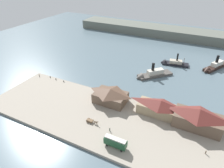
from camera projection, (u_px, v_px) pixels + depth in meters
The scene contains 18 objects.
ground_plane at pixel (122, 94), 103.76m from camera, with size 320.00×320.00×0.00m, color slate.
quay_promenade at pixel (102, 118), 86.62m from camera, with size 110.00×36.00×1.20m, color #9E9384.
seawall_edge at pixel (119, 96), 100.75m from camera, with size 110.00×0.80×1.00m, color gray.
ferry_shed_east_terminal at pixel (110, 95), 93.89m from camera, with size 15.52×10.78×7.26m.
ferry_shed_west_terminal at pixel (160, 107), 85.77m from camera, with size 20.18×8.14×7.43m.
ferry_shed_central_terminal at pixel (198, 118), 78.77m from camera, with size 18.90×10.01×8.89m.
street_tram at pixel (115, 142), 70.77m from camera, with size 8.46×2.86×4.15m.
horse_cart at pixel (92, 121), 82.49m from camera, with size 5.69×1.66×1.87m.
pedestrian_at_waters_edge at pixel (110, 129), 78.46m from camera, with size 0.40×0.40×1.61m.
pedestrian_near_cart at pixel (39, 75), 117.21m from camera, with size 0.40×0.40×1.60m.
pedestrian_by_tram at pixel (206, 152), 68.93m from camera, with size 0.39×0.39×1.57m.
mooring_post_center_west at pixel (50, 77), 116.16m from camera, with size 0.44×0.44×0.90m, color black.
mooring_post_west at pixel (56, 79), 113.98m from camera, with size 0.44×0.44×0.90m, color black.
mooring_post_east at pixel (64, 81), 111.75m from camera, with size 0.44×0.44×0.90m, color black.
ferry_moored_west at pixel (151, 75), 118.97m from camera, with size 20.60×21.24×10.85m.
ferry_mid_harbor at pixel (172, 63), 133.98m from camera, with size 19.25×8.41×10.22m.
ferry_moored_east at pixel (214, 67), 128.05m from camera, with size 16.57×24.86×10.33m.
far_headland at pixel (169, 32), 185.82m from camera, with size 180.00×24.00×8.00m, color #60665B.
Camera 1 is at (33.66, -79.28, 58.32)m, focal length 31.33 mm.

